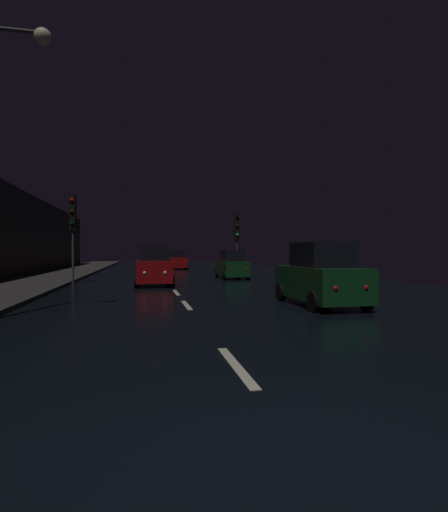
# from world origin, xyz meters

# --- Properties ---
(ground) EXTENTS (27.28, 84.00, 0.02)m
(ground) POSITION_xyz_m (0.00, 24.50, -0.01)
(ground) COLOR black
(sidewalk_left) EXTENTS (4.40, 84.00, 0.15)m
(sidewalk_left) POSITION_xyz_m (-7.44, 24.50, 0.07)
(sidewalk_left) COLOR #33302D
(sidewalk_left) RESTS_ON ground
(lane_centerline) EXTENTS (0.16, 13.28, 0.01)m
(lane_centerline) POSITION_xyz_m (0.00, 9.03, 0.01)
(lane_centerline) COLOR beige
(lane_centerline) RESTS_ON ground
(traffic_light_far_right) EXTENTS (0.33, 0.47, 4.54)m
(traffic_light_far_right) POSITION_xyz_m (5.14, 24.20, 3.27)
(traffic_light_far_right) COLOR #38383A
(traffic_light_far_right) RESTS_ON ground
(traffic_light_far_left) EXTENTS (0.33, 0.47, 4.88)m
(traffic_light_far_left) POSITION_xyz_m (-5.14, 19.72, 3.55)
(traffic_light_far_left) COLOR #38383A
(traffic_light_far_left) RESTS_ON ground
(streetlamp_overhead) EXTENTS (1.70, 0.44, 7.58)m
(streetlamp_overhead) POSITION_xyz_m (-4.90, 8.13, 4.99)
(streetlamp_overhead) COLOR #2D2D30
(streetlamp_overhead) RESTS_ON ground
(car_approaching_headlights) EXTENTS (1.94, 4.21, 2.12)m
(car_approaching_headlights) POSITION_xyz_m (-0.85, 18.26, 0.97)
(car_approaching_headlights) COLOR maroon
(car_approaching_headlights) RESTS_ON ground
(car_distant_taillights) EXTENTS (1.76, 3.80, 1.92)m
(car_distant_taillights) POSITION_xyz_m (2.05, 36.93, 0.88)
(car_distant_taillights) COLOR maroon
(car_distant_taillights) RESTS_ON ground
(car_parked_right_near) EXTENTS (1.90, 4.12, 2.07)m
(car_parked_right_near) POSITION_xyz_m (4.34, 9.18, 0.95)
(car_parked_right_near) COLOR #0F3819
(car_parked_right_near) RESTS_ON ground
(car_parked_right_far) EXTENTS (1.71, 3.71, 1.87)m
(car_parked_right_far) POSITION_xyz_m (4.34, 22.29, 0.85)
(car_parked_right_far) COLOR #0F3819
(car_parked_right_far) RESTS_ON ground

